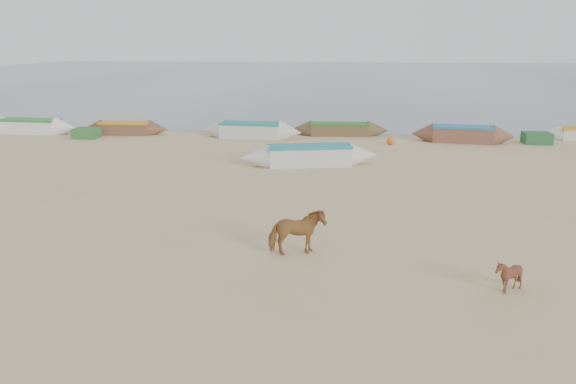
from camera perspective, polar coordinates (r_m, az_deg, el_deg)
The scene contains 7 objects.
ground at distance 14.72m, azimuth -1.80°, elevation -7.83°, with size 140.00×140.00×0.00m, color tan.
sea at distance 95.59m, azimuth 5.47°, elevation 11.67°, with size 160.00×160.00×0.00m, color slate.
cow_adult at distance 15.44m, azimuth 0.89°, elevation -4.13°, with size 0.70×1.53×1.30m, color #9C6533.
calf_front at distance 14.28m, azimuth 21.50°, elevation -7.91°, with size 0.66×0.74×0.82m, color #592B1C.
near_canoe at distance 26.58m, azimuth 2.17°, elevation 3.74°, with size 6.65×1.22×0.97m, color beige, non-canonical shape.
waterline_canoes at distance 34.66m, azimuth -0.50°, elevation 6.34°, with size 56.11×4.02×0.96m.
beach_clutter at distance 33.94m, azimuth 9.69°, elevation 5.72°, with size 46.93×3.89×0.64m.
Camera 1 is at (2.00, -13.40, 5.75)m, focal length 35.00 mm.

